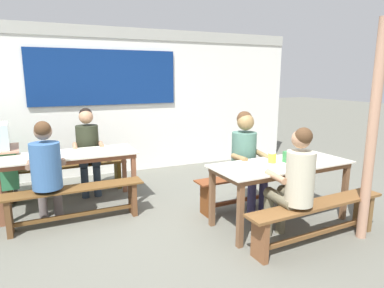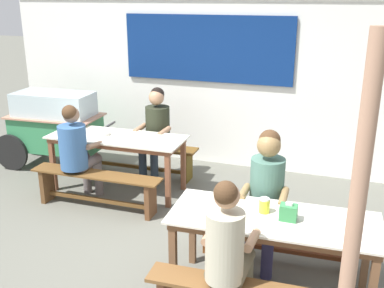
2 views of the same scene
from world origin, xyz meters
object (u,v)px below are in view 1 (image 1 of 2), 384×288
object	(u,v)px
bench_near_back	(251,186)
bench_near_front	(317,216)
person_near_front	(294,181)
person_right_near_table	(246,155)
dining_table_far	(68,159)
bench_far_back	(67,174)
person_center_facing	(88,145)
bench_far_front	(75,200)
tissue_box	(290,157)
condiment_jar	(272,158)
dining_table_near	(281,169)
person_left_back_turned	(46,168)
soup_bowl	(53,154)
wooden_support_post	(372,134)

from	to	relation	value
bench_near_back	bench_near_front	size ratio (longest dim) A/B	0.94
person_near_front	person_right_near_table	xyz separation A→B (m)	(0.09, 1.04, 0.05)
dining_table_far	bench_near_back	distance (m)	2.55
bench_far_back	person_center_facing	bearing A→B (deg)	-7.84
person_near_front	person_right_near_table	distance (m)	1.05
bench_far_front	tissue_box	xyz separation A→B (m)	(2.46, -0.98, 0.53)
bench_near_back	tissue_box	xyz separation A→B (m)	(0.15, -0.59, 0.54)
bench_far_back	person_center_facing	size ratio (longest dim) A/B	1.37
bench_near_back	person_center_facing	distance (m)	2.55
condiment_jar	bench_near_back	bearing A→B (deg)	83.24
bench_far_back	person_right_near_table	xyz separation A→B (m)	(2.20, -1.64, 0.46)
dining_table_far	dining_table_near	distance (m)	2.83
bench_far_front	person_left_back_turned	size ratio (longest dim) A/B	1.30
bench_near_back	condiment_jar	size ratio (longest dim) A/B	12.76
person_near_front	soup_bowl	xyz separation A→B (m)	(-2.29, 2.08, 0.06)
bench_near_back	person_near_front	xyz separation A→B (m)	(-0.22, -1.11, 0.43)
bench_near_front	person_center_facing	distance (m)	3.43
bench_far_front	bench_near_front	xyz separation A→B (m)	(2.37, -1.57, 0.02)
soup_bowl	bench_far_back	bearing A→B (deg)	73.70
bench_far_front	person_left_back_turned	world-z (taller)	person_left_back_turned
dining_table_near	bench_far_front	size ratio (longest dim) A/B	1.06
bench_far_back	dining_table_near	bearing A→B (deg)	-42.34
person_left_back_turned	person_right_near_table	world-z (taller)	person_right_near_table
person_right_near_table	tissue_box	size ratio (longest dim) A/B	8.53
person_right_near_table	tissue_box	distance (m)	0.60
person_center_facing	wooden_support_post	distance (m)	3.88
person_right_near_table	soup_bowl	world-z (taller)	person_right_near_table
wooden_support_post	dining_table_near	bearing A→B (deg)	131.36
dining_table_far	soup_bowl	world-z (taller)	soup_bowl
bench_far_back	person_center_facing	xyz separation A→B (m)	(0.34, -0.05, 0.44)
dining_table_far	wooden_support_post	size ratio (longest dim) A/B	0.77
person_near_front	condiment_jar	distance (m)	0.62
dining_table_far	wooden_support_post	world-z (taller)	wooden_support_post
person_right_near_table	wooden_support_post	bearing A→B (deg)	-57.29
person_left_back_turned	wooden_support_post	distance (m)	3.70
condiment_jar	wooden_support_post	xyz separation A→B (m)	(0.71, -0.76, 0.36)
wooden_support_post	bench_far_front	bearing A→B (deg)	150.47
dining_table_near	wooden_support_post	xyz separation A→B (m)	(0.61, -0.70, 0.50)
dining_table_near	soup_bowl	world-z (taller)	soup_bowl
bench_far_front	bench_near_front	distance (m)	2.84
condiment_jar	person_center_facing	bearing A→B (deg)	133.41
bench_far_back	soup_bowl	world-z (taller)	soup_bowl
bench_near_front	tissue_box	size ratio (longest dim) A/B	11.29
bench_far_front	soup_bowl	xyz separation A→B (m)	(-0.21, 0.58, 0.48)
bench_near_front	wooden_support_post	bearing A→B (deg)	-10.24
dining_table_far	person_right_near_table	world-z (taller)	person_right_near_table
bench_near_back	person_near_front	bearing A→B (deg)	-101.23
dining_table_far	tissue_box	world-z (taller)	tissue_box
tissue_box	bench_near_front	bearing A→B (deg)	-98.33
condiment_jar	person_right_near_table	bearing A→B (deg)	99.17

